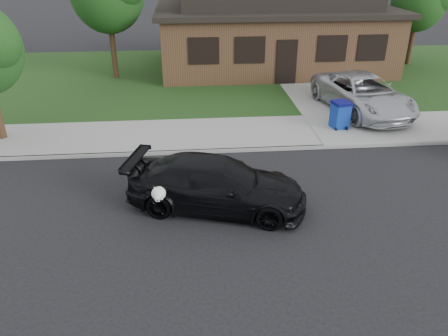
{
  "coord_description": "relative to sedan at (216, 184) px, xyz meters",
  "views": [
    {
      "loc": [
        -0.89,
        -9.86,
        6.21
      ],
      "look_at": [
        0.0,
        0.16,
        1.1
      ],
      "focal_mm": 35.0,
      "sensor_mm": 36.0,
      "label": 1
    }
  ],
  "objects": [
    {
      "name": "ground",
      "position": [
        0.2,
        -0.05,
        -0.68
      ],
      "size": [
        120.0,
        120.0,
        0.0
      ],
      "primitive_type": "plane",
      "color": "black",
      "rests_on": "ground"
    },
    {
      "name": "sidewalk",
      "position": [
        0.2,
        4.95,
        -0.62
      ],
      "size": [
        60.0,
        3.0,
        0.12
      ],
      "primitive_type": "cube",
      "color": "gray",
      "rests_on": "ground"
    },
    {
      "name": "curb",
      "position": [
        0.2,
        3.45,
        -0.62
      ],
      "size": [
        60.0,
        0.12,
        0.12
      ],
      "primitive_type": "cube",
      "color": "gray",
      "rests_on": "ground"
    },
    {
      "name": "lawn",
      "position": [
        0.2,
        12.95,
        -0.62
      ],
      "size": [
        60.0,
        13.0,
        0.13
      ],
      "primitive_type": "cube",
      "color": "#193814",
      "rests_on": "ground"
    },
    {
      "name": "driveway",
      "position": [
        6.2,
        9.95,
        -0.61
      ],
      "size": [
        4.5,
        13.0,
        0.14
      ],
      "primitive_type": "cube",
      "color": "gray",
      "rests_on": "ground"
    },
    {
      "name": "sedan",
      "position": [
        0.0,
        0.0,
        0.0
      ],
      "size": [
        5.02,
        3.1,
        1.36
      ],
      "rotation": [
        0.0,
        0.0,
        1.3
      ],
      "color": "black",
      "rests_on": "ground"
    },
    {
      "name": "minivan",
      "position": [
        6.45,
        6.7,
        0.2
      ],
      "size": [
        3.31,
        5.63,
        1.47
      ],
      "primitive_type": "imported",
      "rotation": [
        0.0,
        0.0,
        0.17
      ],
      "color": "silver",
      "rests_on": "driveway"
    },
    {
      "name": "recycling_bin",
      "position": [
        4.98,
        4.99,
        -0.04
      ],
      "size": [
        0.73,
        0.73,
        1.03
      ],
      "rotation": [
        0.0,
        0.0,
        0.21
      ],
      "color": "#0D3096",
      "rests_on": "sidewalk"
    },
    {
      "name": "house",
      "position": [
        4.2,
        14.94,
        1.45
      ],
      "size": [
        12.6,
        8.6,
        4.65
      ],
      "color": "#422B1C",
      "rests_on": "ground"
    }
  ]
}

